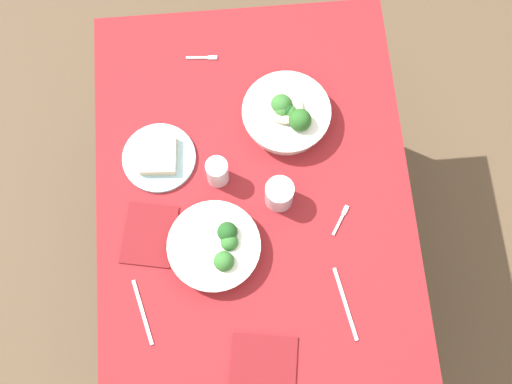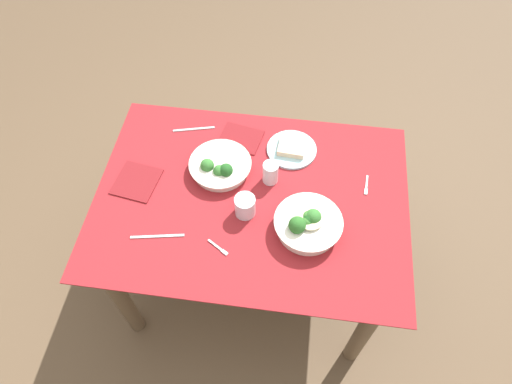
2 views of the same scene
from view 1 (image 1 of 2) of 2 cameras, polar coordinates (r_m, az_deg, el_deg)
name	(u,v)px [view 1 (image 1 of 2)]	position (r m, az deg, el deg)	size (l,w,h in m)	color
ground_plane	(255,253)	(2.67, -0.12, -5.15)	(6.00, 6.00, 0.00)	brown
dining_table	(254,208)	(2.08, -0.15, -1.38)	(1.26, 0.91, 0.73)	maroon
broccoli_bowl_far	(216,247)	(1.90, -3.35, -4.60)	(0.26, 0.26, 0.08)	silver
broccoli_bowl_near	(287,114)	(2.02, 2.58, 6.52)	(0.26, 0.26, 0.11)	silver
bread_side_plate	(159,157)	(2.01, -8.13, 2.91)	(0.22, 0.22, 0.04)	#99C6D1
water_glass_center	(217,172)	(1.94, -3.25, 1.69)	(0.06, 0.06, 0.10)	silver
water_glass_side	(279,194)	(1.92, 1.96, -0.17)	(0.08, 0.08, 0.09)	silver
fork_by_far_bowl	(203,58)	(2.15, -4.42, 11.13)	(0.02, 0.10, 0.00)	#B7B7BC
fork_by_near_bowl	(341,219)	(1.96, 7.12, -2.23)	(0.09, 0.06, 0.00)	#B7B7BC
table_knife_left	(345,304)	(1.91, 7.48, -9.24)	(0.21, 0.01, 0.00)	#B7B7BC
table_knife_right	(143,312)	(1.91, -9.46, -9.87)	(0.19, 0.01, 0.00)	#B7B7BC
napkin_folded_upper	(263,367)	(1.87, 0.62, -14.43)	(0.17, 0.18, 0.01)	maroon
napkin_folded_lower	(149,235)	(1.95, -8.90, -3.54)	(0.18, 0.14, 0.01)	maroon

